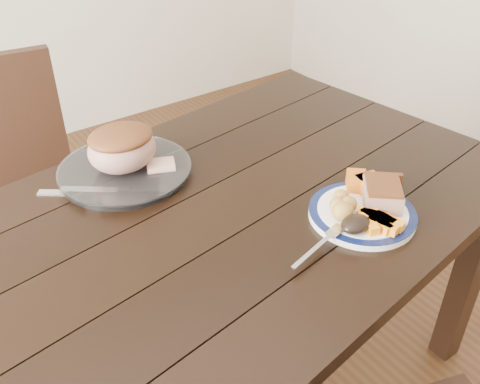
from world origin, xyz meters
TOP-DOWN VIEW (x-y plane):
  - dining_table at (0.00, 0.00)m, footprint 1.71×1.11m
  - chair_far at (-0.27, 0.74)m, footprint 0.47×0.48m
  - dinner_plate at (0.29, -0.21)m, footprint 0.24×0.24m
  - plate_rim at (0.29, -0.21)m, footprint 0.24×0.24m
  - serving_platter at (-0.07, 0.28)m, footprint 0.33×0.33m
  - pork_slice at (0.34, -0.21)m, footprint 0.13×0.13m
  - roasted_potatoes at (0.24, -0.19)m, footprint 0.09×0.09m
  - carrot_batons at (0.28, -0.26)m, footprint 0.08×0.11m
  - pumpkin_wedges at (0.35, -0.14)m, footprint 0.08×0.09m
  - dark_mushroom at (0.22, -0.25)m, footprint 0.07×0.05m
  - fork at (0.13, -0.24)m, footprint 0.18×0.06m
  - roast_joint at (-0.07, 0.28)m, footprint 0.17×0.15m
  - cut_slice at (0.01, 0.22)m, footprint 0.09×0.08m
  - carving_knife at (-0.11, 0.19)m, footprint 0.27×0.21m

SIDE VIEW (x-z plane):
  - chair_far at x=-0.27m, z-range 0.06..0.99m
  - dining_table at x=0.00m, z-range 0.28..1.03m
  - carving_knife at x=-0.11m, z-range 0.75..0.76m
  - dinner_plate at x=0.29m, z-range 0.75..0.77m
  - serving_platter at x=-0.07m, z-range 0.75..0.77m
  - plate_rim at x=0.29m, z-range 0.76..0.78m
  - fork at x=0.13m, z-range 0.77..0.77m
  - cut_slice at x=0.01m, z-range 0.77..0.78m
  - carrot_batons at x=0.28m, z-range 0.77..0.79m
  - dark_mushroom at x=0.22m, z-range 0.77..0.80m
  - pumpkin_wedges at x=0.35m, z-range 0.77..0.81m
  - roasted_potatoes at x=0.24m, z-range 0.77..0.81m
  - pork_slice at x=0.34m, z-range 0.77..0.82m
  - roast_joint at x=-0.07m, z-range 0.77..0.88m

